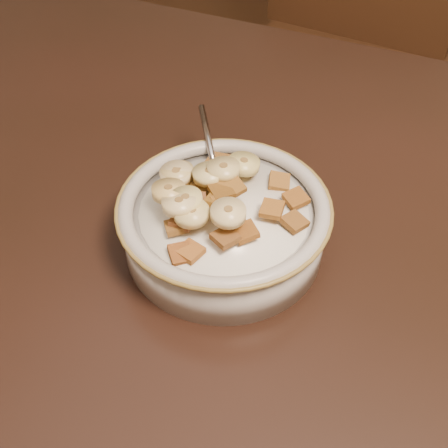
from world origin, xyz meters
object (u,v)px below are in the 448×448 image
at_px(table, 239,258).
at_px(cereal_bowl, 224,229).
at_px(chair, 331,65).
at_px(spoon, 218,187).

xyz_separation_m(table, cereal_bowl, (-0.01, -0.01, 0.04)).
relative_size(chair, spoon, 22.33).
distance_m(chair, spoon, 0.81).
bearing_deg(cereal_bowl, spoon, 124.17).
distance_m(chair, cereal_bowl, 0.83).
height_order(table, cereal_bowl, cereal_bowl).
height_order(table, chair, chair).
bearing_deg(chair, spoon, -80.18).
xyz_separation_m(chair, cereal_bowl, (0.09, -0.78, 0.26)).
bearing_deg(table, chair, 96.75).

